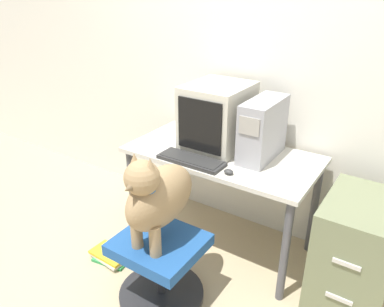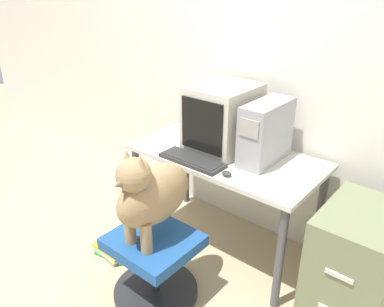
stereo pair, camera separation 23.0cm
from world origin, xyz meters
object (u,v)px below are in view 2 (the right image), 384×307
(dog, at_px, (151,193))
(filing_cabinet, at_px, (354,264))
(office_chair, at_px, (155,264))
(crt_monitor, at_px, (223,117))
(keyboard, at_px, (192,160))
(book_stack_floor, at_px, (114,249))
(pc_tower, at_px, (266,132))

(dog, relative_size, filing_cabinet, 0.85)
(office_chair, xyz_separation_m, filing_cabinet, (0.95, 0.64, 0.10))
(crt_monitor, bearing_deg, keyboard, -90.54)
(book_stack_floor, bearing_deg, keyboard, 39.07)
(crt_monitor, xyz_separation_m, book_stack_floor, (-0.44, -0.67, -0.92))
(crt_monitor, relative_size, book_stack_floor, 1.58)
(keyboard, xyz_separation_m, dog, (0.07, -0.43, -0.02))
(keyboard, distance_m, office_chair, 0.68)
(crt_monitor, height_order, office_chair, crt_monitor)
(pc_tower, bearing_deg, keyboard, -137.15)
(keyboard, height_order, filing_cabinet, keyboard)
(keyboard, height_order, book_stack_floor, keyboard)
(crt_monitor, bearing_deg, book_stack_floor, -123.30)
(crt_monitor, bearing_deg, filing_cabinet, -6.33)
(filing_cabinet, xyz_separation_m, book_stack_floor, (-1.46, -0.56, -0.31))
(book_stack_floor, bearing_deg, pc_tower, 40.77)
(office_chair, xyz_separation_m, dog, (-0.00, 0.00, 0.49))
(pc_tower, relative_size, keyboard, 0.96)
(crt_monitor, relative_size, dog, 0.80)
(crt_monitor, distance_m, pc_tower, 0.34)
(book_stack_floor, bearing_deg, filing_cabinet, 20.96)
(keyboard, relative_size, book_stack_floor, 1.51)
(pc_tower, distance_m, dog, 0.82)
(pc_tower, bearing_deg, book_stack_floor, -139.23)
(keyboard, bearing_deg, pc_tower, 42.85)
(office_chair, xyz_separation_m, book_stack_floor, (-0.50, 0.08, -0.21))
(book_stack_floor, bearing_deg, crt_monitor, 56.70)
(filing_cabinet, distance_m, book_stack_floor, 1.59)
(dog, bearing_deg, keyboard, 98.77)
(filing_cabinet, bearing_deg, office_chair, -146.23)
(dog, height_order, filing_cabinet, dog)
(crt_monitor, xyz_separation_m, office_chair, (0.06, -0.75, -0.72))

